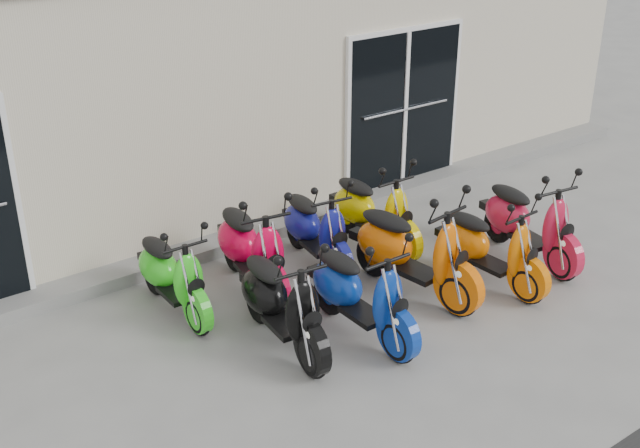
# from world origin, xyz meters

# --- Properties ---
(ground) EXTENTS (80.00, 80.00, 0.00)m
(ground) POSITION_xyz_m (0.00, 0.00, 0.00)
(ground) COLOR gray
(ground) RESTS_ON ground
(building) EXTENTS (14.00, 6.00, 3.20)m
(building) POSITION_xyz_m (0.00, 5.20, 1.60)
(building) COLOR beige
(building) RESTS_ON ground
(front_step) EXTENTS (14.00, 0.40, 0.15)m
(front_step) POSITION_xyz_m (0.00, 2.02, 0.07)
(front_step) COLOR gray
(front_step) RESTS_ON ground
(door_right) EXTENTS (2.02, 0.08, 2.22)m
(door_right) POSITION_xyz_m (2.60, 2.17, 1.26)
(door_right) COLOR black
(door_right) RESTS_ON front_step
(scooter_front_black) EXTENTS (0.78, 1.73, 1.24)m
(scooter_front_black) POSITION_xyz_m (-1.03, -0.17, 0.62)
(scooter_front_black) COLOR black
(scooter_front_black) RESTS_ON ground
(scooter_front_blue) EXTENTS (0.61, 1.66, 1.23)m
(scooter_front_blue) POSITION_xyz_m (-0.29, -0.47, 0.61)
(scooter_front_blue) COLOR #0B3198
(scooter_front_blue) RESTS_ON ground
(scooter_front_orange_a) EXTENTS (0.89, 1.90, 1.35)m
(scooter_front_orange_a) POSITION_xyz_m (0.69, -0.16, 0.68)
(scooter_front_orange_a) COLOR #ED6105
(scooter_front_orange_a) RESTS_ON ground
(scooter_front_orange_b) EXTENTS (0.65, 1.61, 1.17)m
(scooter_front_orange_b) POSITION_xyz_m (1.53, -0.51, 0.59)
(scooter_front_orange_b) COLOR orange
(scooter_front_orange_b) RESTS_ON ground
(scooter_front_red) EXTENTS (0.85, 1.77, 1.25)m
(scooter_front_red) POSITION_xyz_m (2.34, -0.36, 0.63)
(scooter_front_red) COLOR red
(scooter_front_red) RESTS_ON ground
(scooter_back_green) EXTENTS (0.57, 1.54, 1.13)m
(scooter_back_green) POSITION_xyz_m (-1.58, 1.03, 0.57)
(scooter_back_green) COLOR #30DB1F
(scooter_back_green) RESTS_ON ground
(scooter_back_red) EXTENTS (0.90, 1.83, 1.29)m
(scooter_back_red) POSITION_xyz_m (-0.68, 0.92, 0.65)
(scooter_back_red) COLOR #E60236
(scooter_back_red) RESTS_ON ground
(scooter_back_blue) EXTENTS (0.79, 1.65, 1.17)m
(scooter_back_blue) POSITION_xyz_m (0.25, 1.01, 0.58)
(scooter_back_blue) COLOR navy
(scooter_back_blue) RESTS_ON ground
(scooter_back_yellow) EXTENTS (0.60, 1.65, 1.22)m
(scooter_back_yellow) POSITION_xyz_m (1.09, 0.98, 0.61)
(scooter_back_yellow) COLOR #DDC300
(scooter_back_yellow) RESTS_ON ground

